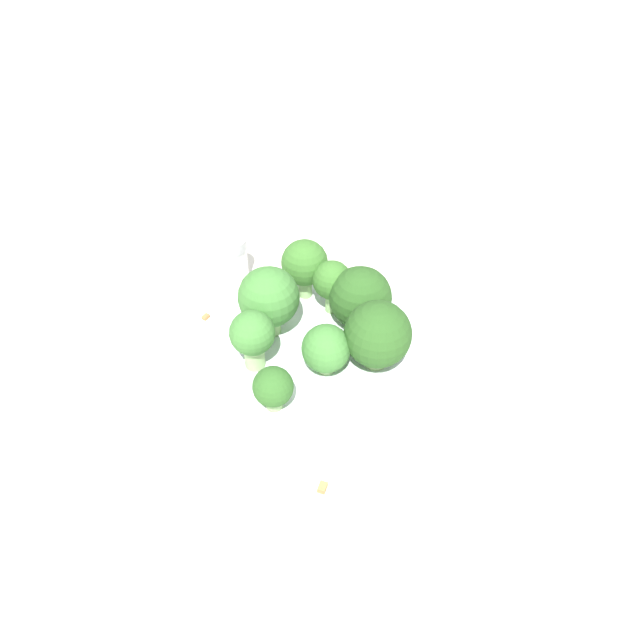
# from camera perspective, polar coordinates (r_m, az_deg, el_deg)

# --- Properties ---
(ground_plane) EXTENTS (3.00, 3.00, 0.00)m
(ground_plane) POSITION_cam_1_polar(r_m,az_deg,el_deg) (0.58, 0.00, -5.21)
(ground_plane) COLOR silver
(bowl) EXTENTS (0.22, 0.22, 0.04)m
(bowl) POSITION_cam_1_polar(r_m,az_deg,el_deg) (0.57, 0.00, -3.93)
(bowl) COLOR silver
(bowl) RESTS_ON ground_plane
(broccoli_floret_0) EXTENTS (0.05, 0.05, 0.07)m
(broccoli_floret_0) POSITION_cam_1_polar(r_m,az_deg,el_deg) (0.55, -4.71, 1.99)
(broccoli_floret_0) COLOR #84AD66
(broccoli_floret_0) RESTS_ON bowl
(broccoli_floret_1) EXTENTS (0.06, 0.06, 0.06)m
(broccoli_floret_1) POSITION_cam_1_polar(r_m,az_deg,el_deg) (0.56, 3.71, 2.01)
(broccoli_floret_1) COLOR #8EB770
(broccoli_floret_1) RESTS_ON bowl
(broccoli_floret_2) EXTENTS (0.04, 0.04, 0.06)m
(broccoli_floret_2) POSITION_cam_1_polar(r_m,az_deg,el_deg) (0.52, -6.20, -1.44)
(broccoli_floret_2) COLOR #8EB770
(broccoli_floret_2) RESTS_ON bowl
(broccoli_floret_3) EXTENTS (0.03, 0.03, 0.04)m
(broccoli_floret_3) POSITION_cam_1_polar(r_m,az_deg,el_deg) (0.50, -4.31, -6.19)
(broccoli_floret_3) COLOR #8EB770
(broccoli_floret_3) RESTS_ON bowl
(broccoli_floret_4) EXTENTS (0.06, 0.06, 0.06)m
(broccoli_floret_4) POSITION_cam_1_polar(r_m,az_deg,el_deg) (0.52, 5.29, -1.38)
(broccoli_floret_4) COLOR #7A9E5B
(broccoli_floret_4) RESTS_ON bowl
(broccoli_floret_5) EXTENTS (0.04, 0.04, 0.06)m
(broccoli_floret_5) POSITION_cam_1_polar(r_m,az_deg,el_deg) (0.59, -1.06, 5.20)
(broccoli_floret_5) COLOR #8EB770
(broccoli_floret_5) RESTS_ON bowl
(broccoli_floret_6) EXTENTS (0.04, 0.04, 0.05)m
(broccoli_floret_6) POSITION_cam_1_polar(r_m,az_deg,el_deg) (0.52, 0.92, -2.64)
(broccoli_floret_6) COLOR #8EB770
(broccoli_floret_6) RESTS_ON bowl
(broccoli_floret_7) EXTENTS (0.04, 0.04, 0.05)m
(broccoli_floret_7) POSITION_cam_1_polar(r_m,az_deg,el_deg) (0.57, 1.11, 3.53)
(broccoli_floret_7) COLOR #84AD66
(broccoli_floret_7) RESTS_ON bowl
(pepper_shaker) EXTENTS (0.03, 0.03, 0.06)m
(pepper_shaker) POSITION_cam_1_polar(r_m,az_deg,el_deg) (0.68, -7.97, 5.47)
(pepper_shaker) COLOR silver
(pepper_shaker) RESTS_ON ground_plane
(almond_crumb_0) EXTENTS (0.01, 0.01, 0.01)m
(almond_crumb_0) POSITION_cam_1_polar(r_m,az_deg,el_deg) (0.65, -10.42, 0.40)
(almond_crumb_0) COLOR olive
(almond_crumb_0) RESTS_ON ground_plane
(almond_crumb_1) EXTENTS (0.01, 0.01, 0.01)m
(almond_crumb_1) POSITION_cam_1_polar(r_m,az_deg,el_deg) (0.51, 0.23, -14.93)
(almond_crumb_1) COLOR olive
(almond_crumb_1) RESTS_ON ground_plane
(almond_crumb_2) EXTENTS (0.01, 0.01, 0.01)m
(almond_crumb_2) POSITION_cam_1_polar(r_m,az_deg,el_deg) (0.67, 1.46, 2.55)
(almond_crumb_2) COLOR olive
(almond_crumb_2) RESTS_ON ground_plane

